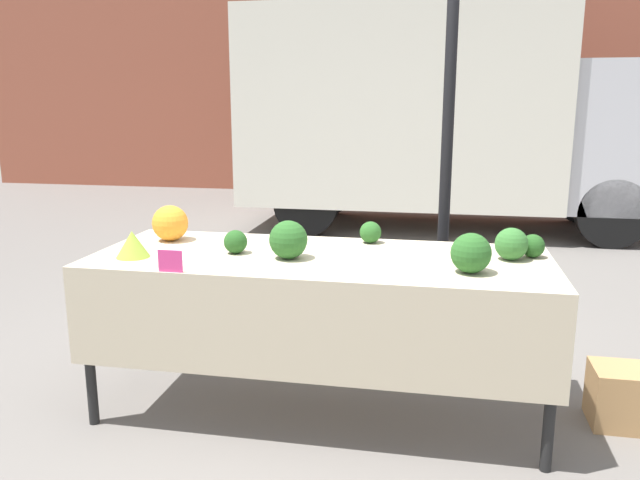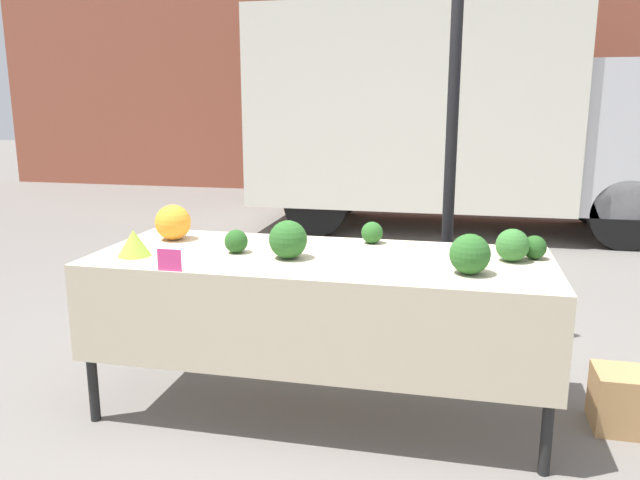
{
  "view_description": "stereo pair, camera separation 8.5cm",
  "coord_description": "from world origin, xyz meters",
  "px_view_note": "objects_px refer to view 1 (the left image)",
  "views": [
    {
      "loc": [
        0.58,
        -2.98,
        1.58
      ],
      "look_at": [
        0.0,
        0.0,
        0.9
      ],
      "focal_mm": 35.0,
      "sensor_mm": 36.0,
      "label": 1
    },
    {
      "loc": [
        0.66,
        -2.96,
        1.58
      ],
      "look_at": [
        0.0,
        0.0,
        0.9
      ],
      "focal_mm": 35.0,
      "sensor_mm": 36.0,
      "label": 2
    }
  ],
  "objects_px": {
    "parked_truck": "(438,115)",
    "price_sign": "(170,261)",
    "orange_cauliflower": "(170,223)",
    "produce_crate": "(636,397)"
  },
  "relations": [
    {
      "from": "parked_truck",
      "to": "orange_cauliflower",
      "type": "xyz_separation_m",
      "value": [
        -1.39,
        -4.8,
        -0.5
      ]
    },
    {
      "from": "price_sign",
      "to": "produce_crate",
      "type": "distance_m",
      "value": 2.36
    },
    {
      "from": "parked_truck",
      "to": "price_sign",
      "type": "relative_size",
      "value": 43.55
    },
    {
      "from": "price_sign",
      "to": "produce_crate",
      "type": "height_order",
      "value": "price_sign"
    },
    {
      "from": "orange_cauliflower",
      "to": "price_sign",
      "type": "xyz_separation_m",
      "value": [
        0.27,
        -0.62,
        -0.05
      ]
    },
    {
      "from": "parked_truck",
      "to": "price_sign",
      "type": "height_order",
      "value": "parked_truck"
    },
    {
      "from": "parked_truck",
      "to": "orange_cauliflower",
      "type": "bearing_deg",
      "value": -106.16
    },
    {
      "from": "orange_cauliflower",
      "to": "produce_crate",
      "type": "xyz_separation_m",
      "value": [
        2.45,
        -0.07,
        -0.78
      ]
    },
    {
      "from": "orange_cauliflower",
      "to": "price_sign",
      "type": "bearing_deg",
      "value": -65.99
    },
    {
      "from": "orange_cauliflower",
      "to": "price_sign",
      "type": "relative_size",
      "value": 1.71
    }
  ]
}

